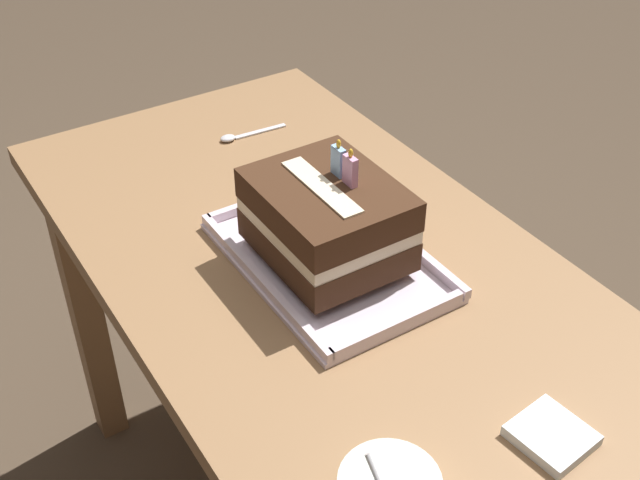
% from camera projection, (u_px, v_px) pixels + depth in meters
% --- Properties ---
extents(dining_table, '(1.13, 0.63, 0.76)m').
position_uv_depth(dining_table, '(312.00, 310.00, 1.33)').
color(dining_table, olive).
rests_on(dining_table, ground_plane).
extents(foil_tray, '(0.37, 0.24, 0.02)m').
position_uv_depth(foil_tray, '(329.00, 259.00, 1.22)').
color(foil_tray, silver).
rests_on(foil_tray, dining_table).
extents(birthday_cake, '(0.22, 0.18, 0.18)m').
position_uv_depth(birthday_cake, '(329.00, 218.00, 1.18)').
color(birthday_cake, '#3F2616').
rests_on(birthday_cake, foil_tray).
extents(serving_spoon_near_tray, '(0.02, 0.14, 0.01)m').
position_uv_depth(serving_spoon_near_tray, '(238.00, 136.00, 1.52)').
color(serving_spoon_near_tray, silver).
rests_on(serving_spoon_near_tray, dining_table).
extents(napkin_pile, '(0.09, 0.09, 0.02)m').
position_uv_depth(napkin_pile, '(552.00, 436.00, 0.96)').
color(napkin_pile, white).
rests_on(napkin_pile, dining_table).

